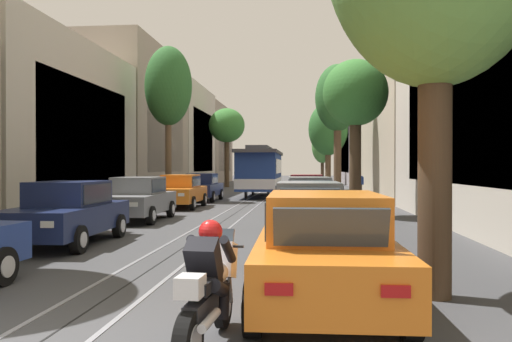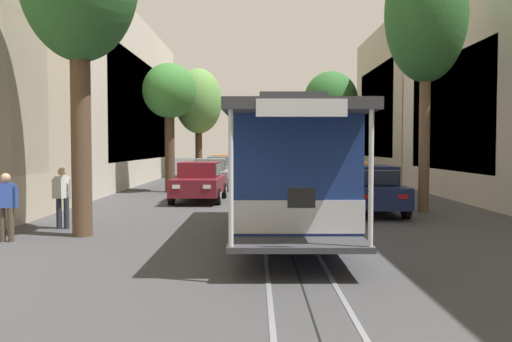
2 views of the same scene
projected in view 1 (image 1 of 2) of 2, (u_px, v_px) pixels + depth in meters
The scene contains 23 objects.
ground_plane at pixel (259, 198), 32.38m from camera, with size 172.66×172.66×0.00m, color #424244.
trolley_track_rails at pixel (265, 193), 37.26m from camera, with size 1.14×77.06×0.01m.
building_facade_left at pixel (138, 128), 38.77m from camera, with size 5.63×68.76×10.74m.
building_facade_right at pixel (399, 130), 37.23m from camera, with size 5.36×68.76×9.63m.
parked_car_navy_second_left at pixel (68, 212), 12.72m from camera, with size 2.09×4.40×1.58m.
parked_car_grey_mid_left at pixel (138, 199), 18.35m from camera, with size 2.05×4.38×1.58m.
parked_car_orange_fourth_left at pixel (180, 191), 24.14m from camera, with size 2.03×4.37×1.58m.
parked_car_navy_fifth_left at pixel (202, 187), 29.09m from camera, with size 2.01×4.36×1.58m.
parked_car_orange_near_right at pixel (324, 249), 6.99m from camera, with size 2.06×4.39×1.58m.
parked_car_grey_second_right at pixel (308, 214), 12.36m from camera, with size 2.06×4.39×1.58m.
parked_car_grey_mid_right at pixel (309, 198), 18.67m from camera, with size 2.12×4.41×1.58m.
parked_car_maroon_fourth_right at pixel (307, 191), 24.58m from camera, with size 2.08×4.39×1.58m.
street_tree_kerb_left_second at pixel (168, 87), 28.96m from camera, with size 2.71×2.43×8.88m.
street_tree_kerb_left_mid at pixel (227, 126), 49.63m from camera, with size 3.51×3.77×7.73m.
street_tree_kerb_right_second at pixel (355, 96), 20.00m from camera, with size 2.56×2.72×6.20m.
street_tree_kerb_right_mid at pixel (338, 100), 32.75m from camera, with size 2.89×3.02×8.62m.
street_tree_kerb_right_fourth at pixel (328, 130), 43.54m from camera, with size 3.37×3.23×7.52m.
street_tree_kerb_right_far at pixel (322, 146), 56.20m from camera, with size 2.37×2.25×6.32m.
cable_car_trolley at pixel (260, 171), 33.21m from camera, with size 2.58×9.14×3.28m.
motorcycle_with_rider at pixel (208, 289), 5.36m from camera, with size 0.58×1.99×1.37m.
pedestrian_on_left_pavement at pixel (353, 183), 31.53m from camera, with size 0.55×0.41×1.64m.
pedestrian_on_right_pavement at pixel (360, 183), 33.45m from camera, with size 0.55×0.38×1.59m.
fire_hydrant at pixel (75, 213), 16.62m from camera, with size 0.40×0.22×0.84m.
Camera 1 is at (2.91, -4.61, 1.94)m, focal length 35.54 mm.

